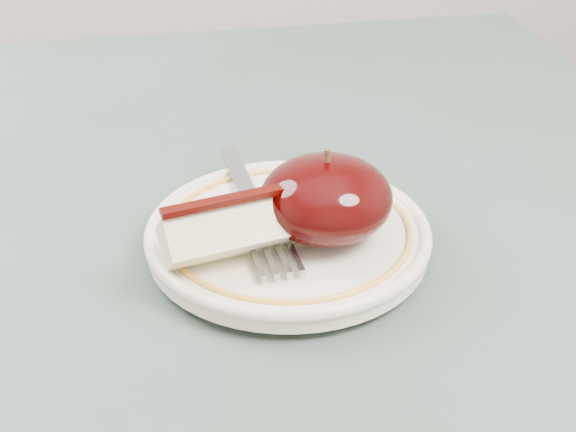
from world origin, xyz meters
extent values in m
cylinder|color=brown|center=(0.40, 0.40, 0.35)|extent=(0.05, 0.05, 0.71)
cube|color=#43534C|center=(0.00, 0.00, 0.73)|extent=(0.90, 0.90, 0.04)
cylinder|color=white|center=(0.09, -0.01, 0.75)|extent=(0.10, 0.10, 0.01)
cylinder|color=white|center=(0.09, -0.01, 0.76)|extent=(0.18, 0.18, 0.01)
torus|color=white|center=(0.09, -0.01, 0.77)|extent=(0.19, 0.19, 0.01)
torus|color=gold|center=(0.09, -0.01, 0.77)|extent=(0.16, 0.16, 0.00)
ellipsoid|color=black|center=(0.12, -0.02, 0.79)|extent=(0.08, 0.08, 0.05)
cylinder|color=#472D19|center=(0.12, -0.02, 0.82)|extent=(0.00, 0.00, 0.01)
cube|color=#F5EAB5|center=(0.06, -0.03, 0.79)|extent=(0.10, 0.06, 0.04)
cube|color=#310301|center=(0.06, -0.03, 0.81)|extent=(0.09, 0.03, 0.00)
cube|color=gray|center=(0.07, 0.06, 0.77)|extent=(0.02, 0.09, 0.00)
cube|color=gray|center=(0.07, 0.00, 0.77)|extent=(0.01, 0.03, 0.00)
cube|color=gray|center=(0.08, -0.02, 0.77)|extent=(0.03, 0.02, 0.00)
cube|color=gray|center=(0.09, -0.05, 0.77)|extent=(0.01, 0.04, 0.00)
cube|color=gray|center=(0.08, -0.05, 0.77)|extent=(0.01, 0.04, 0.00)
cube|color=gray|center=(0.07, -0.05, 0.77)|extent=(0.01, 0.04, 0.00)
cube|color=gray|center=(0.07, -0.05, 0.77)|extent=(0.01, 0.04, 0.00)
camera|label=1|loc=(0.01, -0.44, 1.05)|focal=50.00mm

